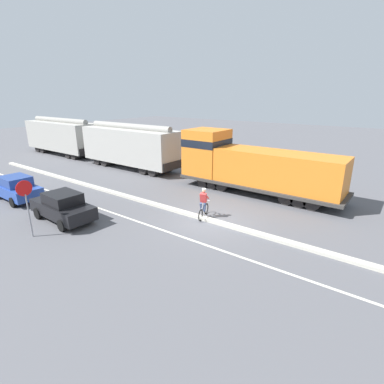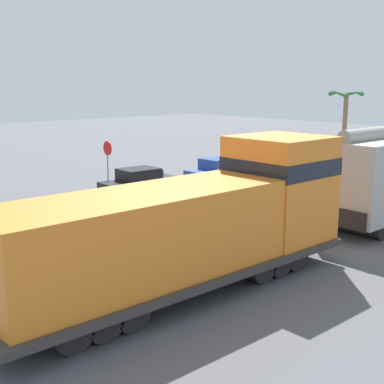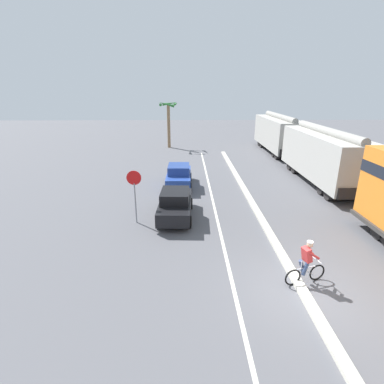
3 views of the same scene
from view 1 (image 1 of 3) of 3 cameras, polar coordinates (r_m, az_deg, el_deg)
ground_plane at (r=16.74m, az=3.13°, el=-5.53°), size 120.00×120.00×0.00m
median_curb at (r=20.40m, az=-11.04°, el=-1.19°), size 0.36×36.00×0.16m
lane_stripe at (r=19.00m, az=-16.34°, el=-3.30°), size 0.14×36.00×0.01m
locomotive at (r=21.61m, az=10.69°, el=4.67°), size 3.10×11.61×4.20m
hopper_car_lead at (r=28.87m, az=-11.64°, el=8.52°), size 2.90×10.60×4.18m
hopper_car_middle at (r=38.23m, az=-23.58°, el=9.68°), size 2.90×10.60×4.18m
parked_car_black at (r=18.01m, az=-23.42°, el=-2.54°), size 1.96×4.26×1.62m
parked_car_blue at (r=22.95m, az=-30.52°, el=0.68°), size 1.89×4.23×1.62m
cyclist at (r=16.90m, az=2.20°, el=-2.29°), size 1.66×0.62×1.71m
stop_sign at (r=16.26m, az=-29.09°, el=-0.99°), size 0.76×0.08×2.88m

